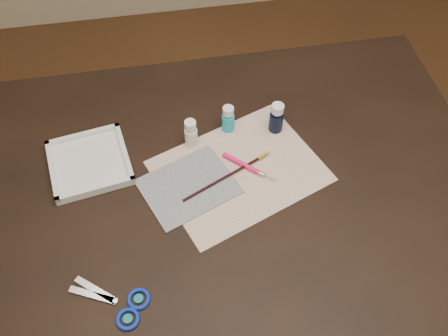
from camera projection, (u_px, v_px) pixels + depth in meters
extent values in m
cube|color=#422614|center=(224.00, 301.00, 1.82)|extent=(3.50, 3.50, 0.02)
cube|color=black|center=(224.00, 252.00, 1.52)|extent=(1.30, 0.90, 0.75)
cube|color=white|center=(239.00, 171.00, 1.23)|extent=(0.47, 0.41, 0.00)
cube|color=black|center=(189.00, 186.00, 1.20)|extent=(0.26, 0.24, 0.00)
cylinder|color=silver|center=(191.00, 133.00, 1.25)|extent=(0.04, 0.04, 0.08)
cylinder|color=#1EA4D3|center=(228.00, 119.00, 1.28)|extent=(0.04, 0.04, 0.08)
cylinder|color=black|center=(277.00, 118.00, 1.28)|extent=(0.04, 0.04, 0.09)
cube|color=silver|center=(89.00, 162.00, 1.23)|extent=(0.22, 0.22, 0.02)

